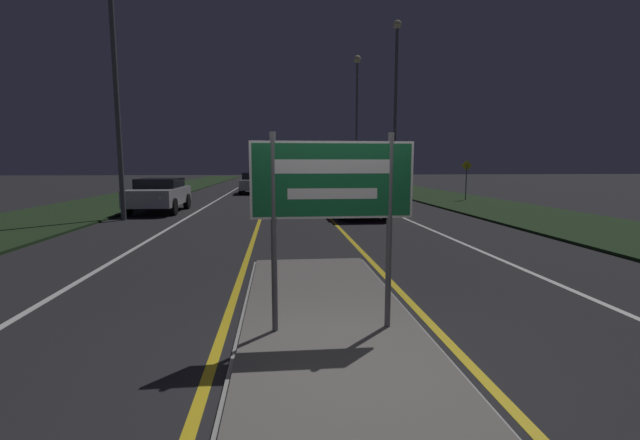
% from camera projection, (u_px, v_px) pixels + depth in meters
% --- Properties ---
extents(ground_plane, '(160.00, 160.00, 0.00)m').
position_uv_depth(ground_plane, '(342.00, 369.00, 4.37)').
color(ground_plane, '#232326').
extents(median_island, '(2.30, 7.78, 0.10)m').
position_uv_depth(median_island, '(332.00, 333.00, 5.19)').
color(median_island, '#999993').
rests_on(median_island, ground_plane).
extents(verge_left, '(5.00, 100.00, 0.08)m').
position_uv_depth(verge_left, '(115.00, 202.00, 23.19)').
color(verge_left, '#1E3319').
rests_on(verge_left, ground_plane).
extents(verge_right, '(5.00, 100.00, 0.08)m').
position_uv_depth(verge_right, '(452.00, 199.00, 25.01)').
color(verge_right, '#1E3319').
rests_on(verge_right, ground_plane).
extents(centre_line_yellow_left, '(0.12, 70.00, 0.01)m').
position_uv_depth(centre_line_yellow_left, '(268.00, 195.00, 28.91)').
color(centre_line_yellow_left, gold).
rests_on(centre_line_yellow_left, ground_plane).
extents(centre_line_yellow_right, '(0.12, 70.00, 0.01)m').
position_uv_depth(centre_line_yellow_right, '(308.00, 195.00, 29.17)').
color(centre_line_yellow_right, gold).
rests_on(centre_line_yellow_right, ground_plane).
extents(lane_line_white_left, '(0.12, 70.00, 0.01)m').
position_uv_depth(lane_line_white_left, '(225.00, 195.00, 28.64)').
color(lane_line_white_left, silver).
rests_on(lane_line_white_left, ground_plane).
extents(lane_line_white_right, '(0.12, 70.00, 0.01)m').
position_uv_depth(lane_line_white_right, '(349.00, 194.00, 29.44)').
color(lane_line_white_right, silver).
rests_on(lane_line_white_right, ground_plane).
extents(edge_line_white_left, '(0.10, 70.00, 0.01)m').
position_uv_depth(edge_line_white_left, '(179.00, 196.00, 28.35)').
color(edge_line_white_left, silver).
rests_on(edge_line_white_left, ground_plane).
extents(edge_line_white_right, '(0.10, 70.00, 0.01)m').
position_uv_depth(edge_line_white_right, '(391.00, 194.00, 29.73)').
color(edge_line_white_right, silver).
rests_on(edge_line_white_right, ground_plane).
extents(highway_sign, '(1.90, 0.07, 2.34)m').
position_uv_depth(highway_sign, '(332.00, 191.00, 4.97)').
color(highway_sign, '#56565B').
rests_on(highway_sign, median_island).
extents(streetlight_left_near, '(0.53, 0.53, 9.78)m').
position_uv_depth(streetlight_left_near, '(113.00, 45.00, 15.14)').
color(streetlight_left_near, '#56565B').
rests_on(streetlight_left_near, ground_plane).
extents(streetlight_right_near, '(0.49, 0.49, 10.20)m').
position_uv_depth(streetlight_right_near, '(396.00, 91.00, 24.77)').
color(streetlight_right_near, '#56565B').
rests_on(streetlight_right_near, ground_plane).
extents(streetlight_right_far, '(0.63, 0.63, 11.21)m').
position_uv_depth(streetlight_right_far, '(357.00, 98.00, 36.58)').
color(streetlight_right_far, '#56565B').
rests_on(streetlight_right_far, ground_plane).
extents(car_receding_0, '(1.91, 4.64, 1.41)m').
position_uv_depth(car_receding_0, '(357.00, 197.00, 17.29)').
color(car_receding_0, maroon).
rests_on(car_receding_0, ground_plane).
extents(car_receding_1, '(1.88, 4.24, 1.35)m').
position_uv_depth(car_receding_1, '(325.00, 184.00, 28.66)').
color(car_receding_1, silver).
rests_on(car_receding_1, ground_plane).
extents(car_receding_2, '(2.01, 4.63, 1.40)m').
position_uv_depth(car_receding_2, '(343.00, 178.00, 41.46)').
color(car_receding_2, '#B7B7BC').
rests_on(car_receding_2, ground_plane).
extents(car_receding_3, '(1.86, 4.38, 1.45)m').
position_uv_depth(car_receding_3, '(303.00, 174.00, 53.85)').
color(car_receding_3, '#B7B7BC').
rests_on(car_receding_3, ground_plane).
extents(car_approaching_0, '(2.01, 4.22, 1.46)m').
position_uv_depth(car_approaching_0, '(159.00, 194.00, 18.59)').
color(car_approaching_0, '#B7B7BC').
rests_on(car_approaching_0, ground_plane).
extents(car_approaching_1, '(1.96, 4.25, 1.49)m').
position_uv_depth(car_approaching_1, '(254.00, 182.00, 30.56)').
color(car_approaching_1, '#B7B7BC').
rests_on(car_approaching_1, ground_plane).
extents(warning_sign, '(0.60, 0.06, 2.21)m').
position_uv_depth(warning_sign, '(466.00, 176.00, 23.87)').
color(warning_sign, '#56565B').
rests_on(warning_sign, verge_right).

